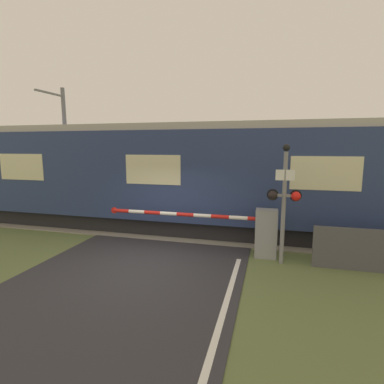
% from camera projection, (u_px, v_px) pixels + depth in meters
% --- Properties ---
extents(ground_plane, '(80.00, 80.00, 0.00)m').
position_uv_depth(ground_plane, '(143.00, 265.00, 7.96)').
color(ground_plane, '#5B6B3D').
extents(track_bed, '(36.00, 3.20, 0.13)m').
position_uv_depth(track_bed, '(182.00, 228.00, 11.40)').
color(track_bed, gray).
rests_on(track_bed, ground_plane).
extents(train, '(19.23, 2.77, 3.89)m').
position_uv_depth(train, '(167.00, 177.00, 11.25)').
color(train, black).
rests_on(train, ground_plane).
extents(crossing_barrier, '(5.15, 0.44, 1.37)m').
position_uv_depth(crossing_barrier, '(254.00, 231.00, 8.51)').
color(crossing_barrier, gray).
rests_on(crossing_barrier, ground_plane).
extents(signal_post, '(0.88, 0.26, 3.18)m').
position_uv_depth(signal_post, '(284.00, 197.00, 7.78)').
color(signal_post, gray).
rests_on(signal_post, ground_plane).
extents(catenary_pole, '(0.20, 1.90, 5.93)m').
position_uv_depth(catenary_pole, '(65.00, 146.00, 14.87)').
color(catenary_pole, slate).
rests_on(catenary_pole, ground_plane).
extents(roadside_fence, '(2.98, 0.06, 1.10)m').
position_uv_depth(roadside_fence, '(377.00, 251.00, 7.39)').
color(roadside_fence, '#4C4C51').
rests_on(roadside_fence, ground_plane).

